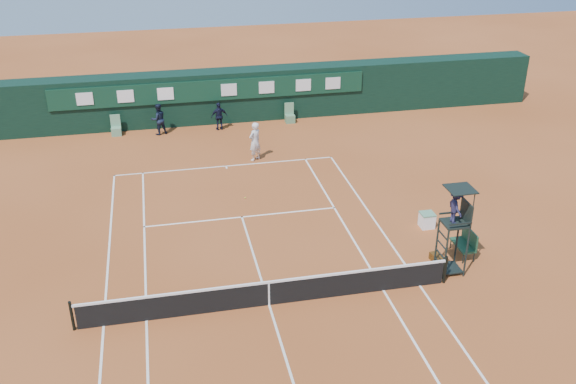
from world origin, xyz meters
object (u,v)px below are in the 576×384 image
(tennis_net, at_px, (269,293))
(cooler, at_px, (427,220))
(player, at_px, (255,141))
(umpire_chair, at_px, (456,213))
(player_bench, at_px, (466,241))

(tennis_net, distance_m, cooler, 8.41)
(player, bearing_deg, cooler, 88.11)
(umpire_chair, bearing_deg, cooler, 80.76)
(tennis_net, relative_size, cooler, 20.00)
(cooler, bearing_deg, umpire_chair, -99.24)
(tennis_net, xyz_separation_m, player_bench, (7.97, 1.59, 0.09))
(umpire_chair, bearing_deg, tennis_net, -174.63)
(umpire_chair, distance_m, player_bench, 2.36)
(tennis_net, height_order, umpire_chair, umpire_chair)
(umpire_chair, relative_size, player_bench, 2.85)
(umpire_chair, height_order, player, umpire_chair)
(tennis_net, bearing_deg, cooler, 28.12)
(umpire_chair, bearing_deg, player_bench, 40.83)
(player_bench, xyz_separation_m, cooler, (-0.56, 2.37, -0.27))
(cooler, bearing_deg, tennis_net, -151.88)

